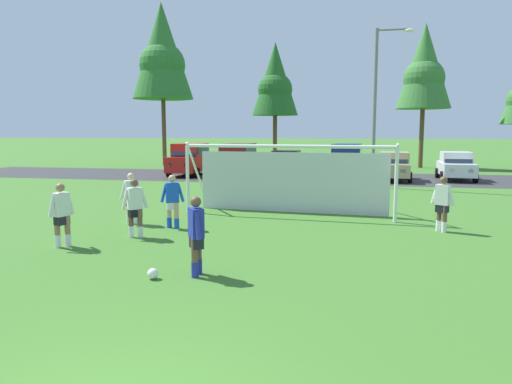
{
  "coord_description": "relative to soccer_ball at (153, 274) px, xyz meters",
  "views": [
    {
      "loc": [
        2.47,
        -3.68,
        2.92
      ],
      "look_at": [
        -0.16,
        8.95,
        1.27
      ],
      "focal_mm": 32.94,
      "sensor_mm": 36.0,
      "label": 1
    }
  ],
  "objects": [
    {
      "name": "ground_plane",
      "position": [
        1.4,
        10.2,
        -0.11
      ],
      "size": [
        400.0,
        400.0,
        0.0
      ],
      "primitive_type": "plane",
      "color": "#3D7028"
    },
    {
      "name": "parking_lot_strip",
      "position": [
        1.4,
        22.03,
        -0.11
      ],
      "size": [
        52.0,
        8.4,
        0.01
      ],
      "primitive_type": "cube",
      "color": "#333335",
      "rests_on": "ground"
    },
    {
      "name": "soccer_ball",
      "position": [
        0.0,
        0.0,
        0.0
      ],
      "size": [
        0.22,
        0.22,
        0.22
      ],
      "color": "white",
      "rests_on": "ground"
    },
    {
      "name": "soccer_goal",
      "position": [
        1.65,
        8.25,
        1.18
      ],
      "size": [
        7.54,
        2.48,
        2.57
      ],
      "color": "white",
      "rests_on": "ground"
    },
    {
      "name": "player_striker_near",
      "position": [
        -1.49,
        4.82,
        0.71
      ],
      "size": [
        0.72,
        0.39,
        1.64
      ],
      "color": "tan",
      "rests_on": "ground"
    },
    {
      "name": "player_midfield_center",
      "position": [
        -3.02,
        5.18,
        0.71
      ],
      "size": [
        0.68,
        0.45,
        1.64
      ],
      "color": "beige",
      "rests_on": "ground"
    },
    {
      "name": "player_defender_far",
      "position": [
        0.79,
        0.4,
        0.71
      ],
      "size": [
        0.43,
        0.69,
        1.64
      ],
      "color": "brown",
      "rests_on": "ground"
    },
    {
      "name": "player_winger_left",
      "position": [
        -3.37,
        2.03,
        0.71
      ],
      "size": [
        0.36,
        0.71,
        1.64
      ],
      "color": "#936B4C",
      "rests_on": "ground"
    },
    {
      "name": "player_winger_right",
      "position": [
        -2.03,
        3.42,
        0.71
      ],
      "size": [
        0.63,
        0.54,
        1.64
      ],
      "color": "brown",
      "rests_on": "ground"
    },
    {
      "name": "player_trailing_back",
      "position": [
        6.46,
        5.96,
        0.71
      ],
      "size": [
        0.64,
        0.51,
        1.64
      ],
      "color": "brown",
      "rests_on": "ground"
    },
    {
      "name": "parked_car_slot_far_left",
      "position": [
        -7.01,
        21.82,
        1.0
      ],
      "size": [
        2.2,
        4.63,
        2.16
      ],
      "color": "red",
      "rests_on": "ground"
    },
    {
      "name": "parked_car_slot_left",
      "position": [
        -3.78,
        22.23,
        1.0
      ],
      "size": [
        2.33,
        4.7,
        2.16
      ],
      "color": "maroon",
      "rests_on": "ground"
    },
    {
      "name": "parked_car_slot_center_left",
      "position": [
        -0.47,
        22.09,
        0.77
      ],
      "size": [
        2.04,
        4.2,
        1.72
      ],
      "color": "black",
      "rests_on": "ground"
    },
    {
      "name": "parked_car_slot_center",
      "position": [
        3.42,
        23.03,
        1.0
      ],
      "size": [
        2.33,
        4.7,
        2.16
      ],
      "color": "navy",
      "rests_on": "ground"
    },
    {
      "name": "parked_car_slot_center_right",
      "position": [
        6.28,
        21.1,
        0.77
      ],
      "size": [
        2.26,
        4.32,
        1.72
      ],
      "color": "tan",
      "rests_on": "ground"
    },
    {
      "name": "parked_car_slot_right",
      "position": [
        10.02,
        22.04,
        0.77
      ],
      "size": [
        2.21,
        4.29,
        1.72
      ],
      "color": "silver",
      "rests_on": "ground"
    },
    {
      "name": "tree_left_edge",
      "position": [
        -12.38,
        30.26,
        9.44
      ],
      "size": [
        5.2,
        5.2,
        13.87
      ],
      "color": "brown",
      "rests_on": "ground"
    },
    {
      "name": "tree_mid_left",
      "position": [
        -2.83,
        31.78,
        7.08
      ],
      "size": [
        3.93,
        3.93,
        10.47
      ],
      "color": "brown",
      "rests_on": "ground"
    },
    {
      "name": "tree_center_back",
      "position": [
        9.29,
        32.24,
        7.86
      ],
      "size": [
        4.34,
        4.34,
        11.58
      ],
      "color": "brown",
      "rests_on": "ground"
    },
    {
      "name": "street_lamp",
      "position": [
        5.05,
        17.22,
        4.14
      ],
      "size": [
        2.0,
        0.32,
        8.22
      ],
      "color": "slate",
      "rests_on": "ground"
    }
  ]
}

